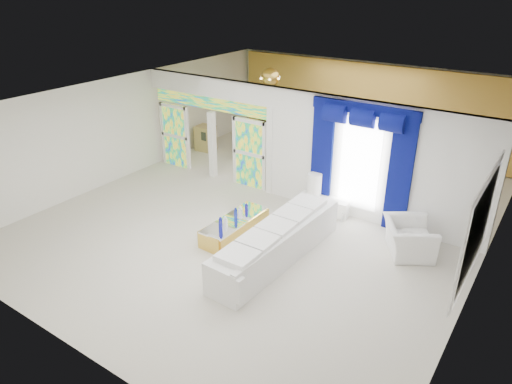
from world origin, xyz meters
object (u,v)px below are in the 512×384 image
Objects in this scene: coffee_table at (235,228)px; armchair at (408,238)px; white_sofa at (277,244)px; console_table at (324,205)px; grand_piano at (277,134)px.

coffee_table is 3.91m from armchair.
armchair is (2.24, 1.84, 0.01)m from white_sofa.
armchair reaches higher than console_table.
armchair is at bearing -15.99° from console_table.
white_sofa is 2.53m from console_table.
coffee_table is 1.45× the size of console_table.
grand_piano is (-2.50, 5.89, 0.26)m from coffee_table.
white_sofa is at bearing 98.16° from armchair.
console_table is 1.14× the size of armchair.
coffee_table is 1.01× the size of grand_piano.
coffee_table is at bearing -118.24° from console_table.
white_sofa is at bearing -12.53° from coffee_table.
white_sofa reaches higher than console_table.
console_table is 2.50m from armchair.
armchair is at bearing 42.19° from white_sofa.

